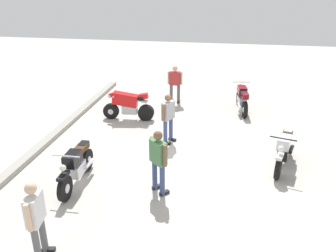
{
  "coord_description": "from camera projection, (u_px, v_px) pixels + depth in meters",
  "views": [
    {
      "loc": [
        -9.43,
        -1.11,
        5.01
      ],
      "look_at": [
        0.45,
        0.64,
        0.75
      ],
      "focal_mm": 37.61,
      "sensor_mm": 36.0,
      "label": 1
    }
  ],
  "objects": [
    {
      "name": "ground_plane",
      "position": [
        186.0,
        156.0,
        10.69
      ],
      "size": [
        40.0,
        40.0,
        0.0
      ],
      "primitive_type": "plane",
      "color": "#B7B2A8"
    },
    {
      "name": "curb_edge",
      "position": [
        45.0,
        142.0,
        11.4
      ],
      "size": [
        14.0,
        0.3,
        0.15
      ],
      "primitive_type": "cube",
      "color": "#9C978F",
      "rests_on": "ground"
    },
    {
      "name": "motorcycle_black_cruiser",
      "position": [
        76.0,
        166.0,
        9.05
      ],
      "size": [
        2.09,
        0.7,
        1.09
      ],
      "rotation": [
        0.0,
        0.0,
        3.16
      ],
      "color": "black",
      "rests_on": "ground"
    },
    {
      "name": "motorcycle_silver_cruiser",
      "position": [
        284.0,
        150.0,
        9.92
      ],
      "size": [
        2.04,
        0.88,
        1.09
      ],
      "rotation": [
        0.0,
        0.0,
        2.87
      ],
      "color": "black",
      "rests_on": "ground"
    },
    {
      "name": "motorcycle_red_sportbike",
      "position": [
        128.0,
        105.0,
        13.2
      ],
      "size": [
        0.7,
        1.96,
        1.14
      ],
      "rotation": [
        0.0,
        0.0,
        1.62
      ],
      "color": "black",
      "rests_on": "ground"
    },
    {
      "name": "motorcycle_maroon_cruiser",
      "position": [
        242.0,
        99.0,
        14.07
      ],
      "size": [
        2.09,
        0.7,
        1.09
      ],
      "rotation": [
        0.0,
        0.0,
        0.15
      ],
      "color": "black",
      "rests_on": "ground"
    },
    {
      "name": "person_in_red_shirt",
      "position": [
        175.0,
        82.0,
        14.85
      ],
      "size": [
        0.3,
        0.63,
        1.62
      ],
      "rotation": [
        0.0,
        0.0,
        6.28
      ],
      "color": "#59595B",
      "rests_on": "ground"
    },
    {
      "name": "person_in_gray_shirt",
      "position": [
        168.0,
        116.0,
        11.23
      ],
      "size": [
        0.62,
        0.45,
        1.64
      ],
      "rotation": [
        0.0,
        0.0,
        4.3
      ],
      "color": "#384772",
      "rests_on": "ground"
    },
    {
      "name": "person_in_white_shirt",
      "position": [
        36.0,
        217.0,
        6.45
      ],
      "size": [
        0.66,
        0.37,
        1.68
      ],
      "rotation": [
        0.0,
        0.0,
        4.87
      ],
      "color": "#59595B",
      "rests_on": "ground"
    },
    {
      "name": "person_in_green_shirt",
      "position": [
        158.0,
        158.0,
        8.52
      ],
      "size": [
        0.55,
        0.55,
        1.68
      ],
      "rotation": [
        0.0,
        0.0,
        5.51
      ],
      "color": "#384772",
      "rests_on": "ground"
    }
  ]
}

